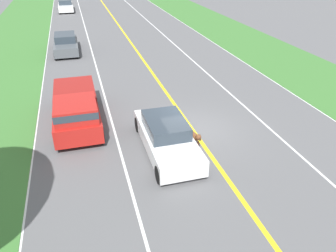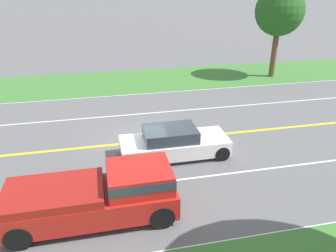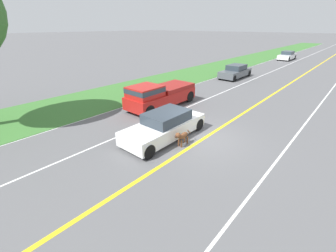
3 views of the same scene
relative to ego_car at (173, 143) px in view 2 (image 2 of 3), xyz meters
name	(u,v)px [view 2 (image 2 of 3)]	position (x,y,z in m)	size (l,w,h in m)	color
ground_plane	(142,142)	(-1.62, -1.16, -0.64)	(400.00, 400.00, 0.00)	#5B5B5E
centre_divider_line	(142,142)	(-1.62, -1.16, -0.64)	(0.18, 160.00, 0.01)	yellow
lane_edge_line_right	(176,250)	(5.38, -1.16, -0.64)	(0.14, 160.00, 0.01)	white
lane_edge_line_left	(128,95)	(-8.62, -1.16, -0.64)	(0.14, 160.00, 0.01)	white
lane_dash_same_dir	(155,183)	(1.88, -1.16, -0.64)	(0.10, 160.00, 0.01)	white
lane_dash_oncoming	(134,114)	(-5.12, -1.16, -0.64)	(0.10, 160.00, 0.01)	white
grass_verge_left	(124,82)	(-11.62, -1.16, -0.63)	(6.00, 160.00, 0.03)	#3D7533
ego_car	(173,143)	(0.00, 0.00, 0.00)	(1.83, 4.72, 1.37)	white
dog	(170,134)	(-1.21, 0.13, -0.14)	(0.27, 1.25, 0.82)	brown
pickup_truck	(99,195)	(3.44, -3.26, 0.25)	(2.03, 5.41, 1.75)	red
roadside_tree_left_near	(280,12)	(-10.54, 10.40, 4.25)	(3.57, 3.57, 6.72)	brown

